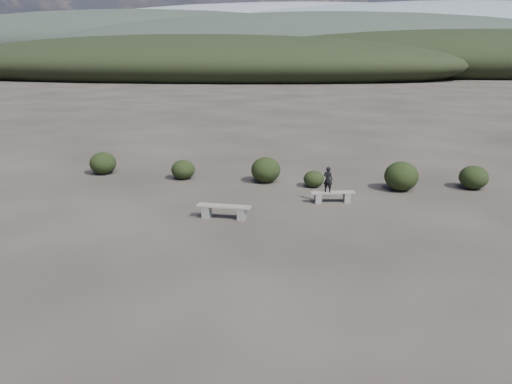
# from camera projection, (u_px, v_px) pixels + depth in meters

# --- Properties ---
(ground) EXTENTS (1200.00, 1200.00, 0.00)m
(ground) POSITION_uv_depth(u_px,v_px,m) (253.00, 265.00, 13.85)
(ground) COLOR #2C2722
(ground) RESTS_ON ground
(bench_left) EXTENTS (1.95, 0.53, 0.48)m
(bench_left) POSITION_uv_depth(u_px,v_px,m) (224.00, 211.00, 17.56)
(bench_left) COLOR slate
(bench_left) RESTS_ON ground
(bench_right) EXTENTS (1.76, 0.71, 0.43)m
(bench_right) POSITION_uv_depth(u_px,v_px,m) (332.00, 196.00, 19.42)
(bench_right) COLOR slate
(bench_right) RESTS_ON ground
(seated_person) EXTENTS (0.43, 0.36, 1.01)m
(seated_person) POSITION_uv_depth(u_px,v_px,m) (328.00, 179.00, 19.22)
(seated_person) COLOR black
(seated_person) RESTS_ON bench_right
(shrub_a) EXTENTS (1.08, 1.08, 0.89)m
(shrub_a) POSITION_uv_depth(u_px,v_px,m) (183.00, 169.00, 22.91)
(shrub_a) COLOR black
(shrub_a) RESTS_ON ground
(shrub_b) EXTENTS (1.32, 1.32, 1.13)m
(shrub_b) POSITION_uv_depth(u_px,v_px,m) (266.00, 170.00, 22.32)
(shrub_b) COLOR black
(shrub_b) RESTS_ON ground
(shrub_c) EXTENTS (0.89, 0.89, 0.71)m
(shrub_c) POSITION_uv_depth(u_px,v_px,m) (314.00, 179.00, 21.59)
(shrub_c) COLOR black
(shrub_c) RESTS_ON ground
(shrub_d) EXTENTS (1.41, 1.41, 1.24)m
(shrub_d) POSITION_uv_depth(u_px,v_px,m) (401.00, 176.00, 21.00)
(shrub_d) COLOR black
(shrub_d) RESTS_ON ground
(shrub_e) EXTENTS (1.21, 1.21, 1.01)m
(shrub_e) POSITION_uv_depth(u_px,v_px,m) (474.00, 177.00, 21.26)
(shrub_e) COLOR black
(shrub_e) RESTS_ON ground
(shrub_f) EXTENTS (1.25, 1.25, 1.05)m
(shrub_f) POSITION_uv_depth(u_px,v_px,m) (103.00, 163.00, 23.82)
(shrub_f) COLOR black
(shrub_f) RESTS_ON ground
(mountain_ridges) EXTENTS (500.00, 400.00, 56.00)m
(mountain_ridges) POSITION_uv_depth(u_px,v_px,m) (308.00, 41.00, 335.07)
(mountain_ridges) COLOR black
(mountain_ridges) RESTS_ON ground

